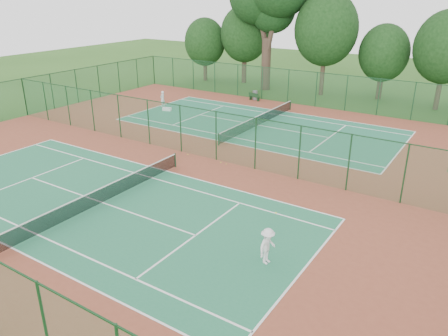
{
  "coord_description": "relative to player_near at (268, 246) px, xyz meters",
  "views": [
    {
      "loc": [
        17.48,
        -23.54,
        10.93
      ],
      "look_at": [
        4.97,
        -4.29,
        1.6
      ],
      "focal_mm": 35.0,
      "sensor_mm": 36.0,
      "label": 1
    }
  ],
  "objects": [
    {
      "name": "ground",
      "position": [
        -10.34,
        9.15,
        -0.85
      ],
      "size": [
        120.0,
        120.0,
        0.0
      ],
      "primitive_type": "plane",
      "color": "#2B581B",
      "rests_on": "ground"
    },
    {
      "name": "red_pad",
      "position": [
        -10.34,
        9.15,
        -0.85
      ],
      "size": [
        40.0,
        36.0,
        0.01
      ],
      "primitive_type": "cube",
      "color": "brown",
      "rests_on": "ground"
    },
    {
      "name": "court_near",
      "position": [
        -10.34,
        0.15,
        -0.84
      ],
      "size": [
        23.77,
        10.97,
        0.01
      ],
      "primitive_type": "cube",
      "color": "#226B48",
      "rests_on": "red_pad"
    },
    {
      "name": "court_far",
      "position": [
        -10.34,
        18.15,
        -0.84
      ],
      "size": [
        23.77,
        10.97,
        0.01
      ],
      "primitive_type": "cube",
      "color": "#226B4C",
      "rests_on": "red_pad"
    },
    {
      "name": "fence_north",
      "position": [
        -10.34,
        27.15,
        0.91
      ],
      "size": [
        40.0,
        0.09,
        3.5
      ],
      "color": "#174525",
      "rests_on": "ground"
    },
    {
      "name": "fence_west",
      "position": [
        -30.34,
        9.15,
        0.91
      ],
      "size": [
        0.09,
        36.0,
        3.5
      ],
      "rotation": [
        0.0,
        0.0,
        1.57
      ],
      "color": "#1B5231",
      "rests_on": "ground"
    },
    {
      "name": "fence_divider",
      "position": [
        -10.34,
        9.15,
        0.91
      ],
      "size": [
        40.0,
        0.09,
        3.5
      ],
      "color": "#1A4F29",
      "rests_on": "ground"
    },
    {
      "name": "tennis_net_near",
      "position": [
        -10.34,
        0.15,
        -0.31
      ],
      "size": [
        0.1,
        12.9,
        0.97
      ],
      "color": "#133620",
      "rests_on": "ground"
    },
    {
      "name": "tennis_net_far",
      "position": [
        -10.34,
        18.15,
        -0.31
      ],
      "size": [
        0.1,
        12.9,
        0.97
      ],
      "color": "#123218",
      "rests_on": "ground"
    },
    {
      "name": "player_near",
      "position": [
        0.0,
        0.0,
        0.0
      ],
      "size": [
        0.7,
        1.12,
        1.66
      ],
      "primitive_type": "imported",
      "rotation": [
        0.0,
        0.0,
        1.49
      ],
      "color": "silver",
      "rests_on": "court_near"
    },
    {
      "name": "player_far",
      "position": [
        -21.73,
        18.63,
        -0.03
      ],
      "size": [
        0.4,
        0.59,
        1.6
      ],
      "primitive_type": "imported",
      "rotation": [
        0.0,
        0.0,
        -1.55
      ],
      "color": "silver",
      "rests_on": "court_far"
    },
    {
      "name": "trash_bin",
      "position": [
        -15.44,
        26.52,
        -0.36
      ],
      "size": [
        0.59,
        0.59,
        0.97
      ],
      "primitive_type": "cylinder",
      "rotation": [
        0.0,
        0.0,
        0.09
      ],
      "color": "gray",
      "rests_on": "red_pad"
    },
    {
      "name": "bench",
      "position": [
        -15.3,
        26.07,
        -0.42
      ],
      "size": [
        1.38,
        0.63,
        0.82
      ],
      "rotation": [
        0.0,
        0.0,
        -0.19
      ],
      "color": "black",
      "rests_on": "red_pad"
    },
    {
      "name": "kit_bag",
      "position": [
        -20.36,
        17.64,
        -0.68
      ],
      "size": [
        0.92,
        0.57,
        0.32
      ],
      "primitive_type": "cube",
      "rotation": [
        0.0,
        0.0,
        0.3
      ],
      "color": "white",
      "rests_on": "red_pad"
    },
    {
      "name": "stray_ball_a",
      "position": [
        -8.2,
        8.81,
        -0.81
      ],
      "size": [
        0.07,
        0.07,
        0.07
      ],
      "primitive_type": "sphere",
      "color": "#CDDF33",
      "rests_on": "red_pad"
    },
    {
      "name": "stray_ball_b",
      "position": [
        -7.74,
        8.78,
        -0.81
      ],
      "size": [
        0.07,
        0.07,
        0.07
      ],
      "primitive_type": "sphere",
      "color": "gold",
      "rests_on": "red_pad"
    },
    {
      "name": "stray_ball_c",
      "position": [
        -11.03,
        8.81,
        -0.81
      ],
      "size": [
        0.07,
        0.07,
        0.07
      ],
      "primitive_type": "sphere",
      "color": "yellow",
      "rests_on": "red_pad"
    },
    {
      "name": "evergreen_row",
      "position": [
        -9.84,
        33.4,
        -0.85
      ],
      "size": [
        39.0,
        5.0,
        12.0
      ],
      "primitive_type": null,
      "color": "black",
      "rests_on": "ground"
    }
  ]
}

